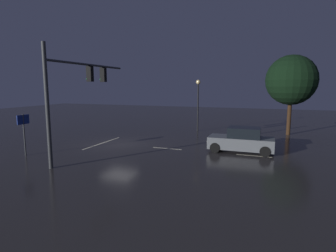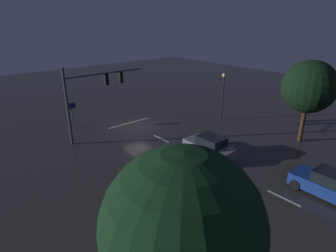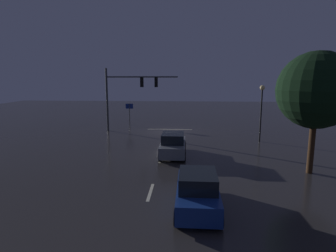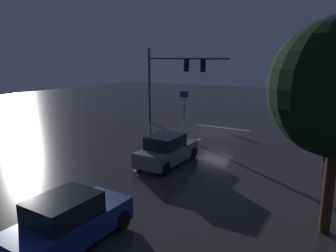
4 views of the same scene
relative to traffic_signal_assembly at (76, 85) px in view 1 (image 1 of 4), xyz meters
name	(u,v)px [view 1 (image 1 of 4)]	position (x,y,z in m)	size (l,w,h in m)	color
ground_plane	(119,144)	(-4.28, 0.28, -4.55)	(80.00, 80.00, 0.00)	#2D2B2B
traffic_signal_assembly	(76,85)	(0.00, 0.00, 0.00)	(7.72, 0.47, 6.74)	#383A3D
lane_dash_far	(167,148)	(-4.28, 4.28, -4.55)	(2.20, 0.16, 0.01)	beige
lane_dash_mid	(254,156)	(-4.28, 10.28, -4.55)	(2.20, 0.16, 0.01)	beige
stop_bar	(103,143)	(-4.28, -1.19, -4.55)	(5.00, 0.16, 0.01)	beige
car_approaching	(242,140)	(-5.11, 9.39, -3.75)	(1.90, 4.37, 1.70)	slate
street_lamp_left_kerb	(198,95)	(-12.75, 4.35, -1.00)	(0.44, 0.44, 5.08)	black
route_sign	(24,126)	(0.79, -3.65, -2.61)	(0.90, 0.09, 2.69)	#383A3D
tree_left_near	(291,80)	(-13.57, 12.78, 0.44)	(4.51, 4.51, 7.26)	#382314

